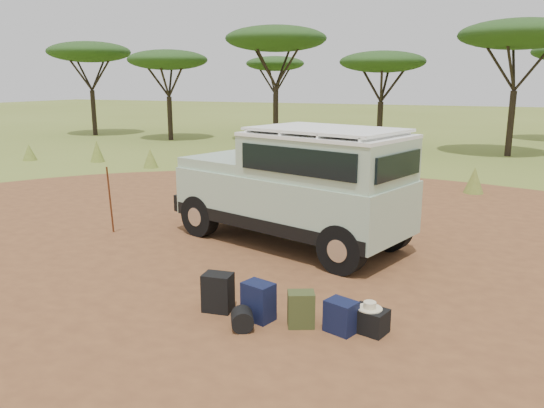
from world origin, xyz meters
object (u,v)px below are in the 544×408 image
at_px(backpack_olive, 301,309).
at_px(safari_vehicle, 297,189).
at_px(walking_staff, 110,200).
at_px(duffel_navy, 341,317).
at_px(hard_case, 369,320).
at_px(backpack_black, 218,292).
at_px(backpack_navy, 258,301).

bearing_deg(backpack_olive, safari_vehicle, 86.52).
distance_m(safari_vehicle, walking_staff, 4.15).
distance_m(duffel_navy, hard_case, 0.39).
xyz_separation_m(backpack_black, hard_case, (2.22, 0.20, -0.12)).
bearing_deg(walking_staff, safari_vehicle, -19.78).
bearing_deg(safari_vehicle, backpack_olive, -51.54).
xyz_separation_m(backpack_black, duffel_navy, (1.87, 0.05, -0.06)).
xyz_separation_m(backpack_black, backpack_navy, (0.68, -0.04, -0.01)).
xyz_separation_m(safari_vehicle, backpack_olive, (1.41, -3.57, -0.94)).
bearing_deg(backpack_olive, duffel_navy, -19.25).
xyz_separation_m(safari_vehicle, walking_staff, (-4.02, -0.96, -0.41)).
height_order(safari_vehicle, backpack_olive, safari_vehicle).
height_order(backpack_olive, duffel_navy, backpack_olive).
height_order(walking_staff, backpack_olive, walking_staff).
distance_m(walking_staff, backpack_black, 4.90).
height_order(backpack_black, backpack_olive, backpack_black).
bearing_deg(walking_staff, hard_case, -53.92).
bearing_deg(backpack_navy, hard_case, 25.38).
bearing_deg(safari_vehicle, hard_case, -38.46).
bearing_deg(safari_vehicle, backpack_navy, -60.93).
height_order(safari_vehicle, backpack_black, safari_vehicle).
height_order(backpack_black, hard_case, backpack_black).
bearing_deg(safari_vehicle, duffel_navy, -43.84).
bearing_deg(hard_case, backpack_navy, -155.72).
bearing_deg(hard_case, safari_vehicle, 139.78).
distance_m(backpack_olive, hard_case, 0.94).
relative_size(walking_staff, backpack_black, 2.77).
relative_size(backpack_navy, backpack_olive, 1.10).
relative_size(backpack_olive, hard_case, 1.07).
relative_size(backpack_navy, hard_case, 1.17).
relative_size(walking_staff, hard_case, 3.36).
xyz_separation_m(walking_staff, backpack_olive, (5.43, -2.61, -0.53)).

